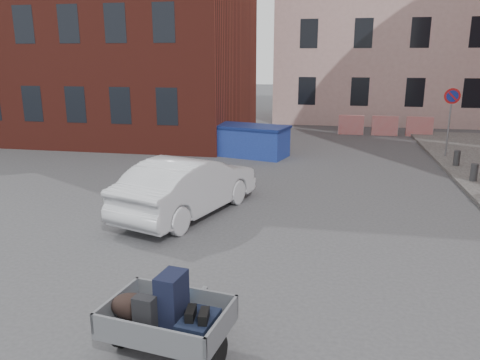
# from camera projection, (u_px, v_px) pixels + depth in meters

# --- Properties ---
(ground) EXTENTS (120.00, 120.00, 0.00)m
(ground) POSITION_uv_depth(u_px,v_px,m) (259.00, 234.00, 10.68)
(ground) COLOR #38383A
(ground) RESTS_ON ground
(building_pink) EXTENTS (16.00, 8.00, 14.00)m
(building_pink) POSITION_uv_depth(u_px,v_px,m) (412.00, 5.00, 28.65)
(building_pink) COLOR #BD9791
(building_pink) RESTS_ON ground
(far_building) EXTENTS (6.00, 6.00, 8.00)m
(far_building) POSITION_uv_depth(u_px,v_px,m) (36.00, 56.00, 34.25)
(far_building) COLOR maroon
(far_building) RESTS_ON ground
(no_parking_sign) EXTENTS (0.60, 0.09, 2.65)m
(no_parking_sign) POSITION_uv_depth(u_px,v_px,m) (451.00, 108.00, 18.04)
(no_parking_sign) COLOR gray
(no_parking_sign) RESTS_ON sidewalk
(barriers) EXTENTS (4.70, 0.18, 1.00)m
(barriers) POSITION_uv_depth(u_px,v_px,m) (385.00, 126.00, 24.00)
(barriers) COLOR red
(barriers) RESTS_ON ground
(trailer) EXTENTS (1.75, 1.91, 1.20)m
(trailer) POSITION_uv_depth(u_px,v_px,m) (167.00, 316.00, 6.18)
(trailer) COLOR black
(trailer) RESTS_ON ground
(dumpster) EXTENTS (3.28, 2.25, 1.25)m
(dumpster) POSITION_uv_depth(u_px,v_px,m) (251.00, 141.00, 18.97)
(dumpster) COLOR navy
(dumpster) RESTS_ON ground
(silver_car) EXTENTS (2.89, 4.78, 1.49)m
(silver_car) POSITION_uv_depth(u_px,v_px,m) (188.00, 186.00, 11.92)
(silver_car) COLOR silver
(silver_car) RESTS_ON ground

